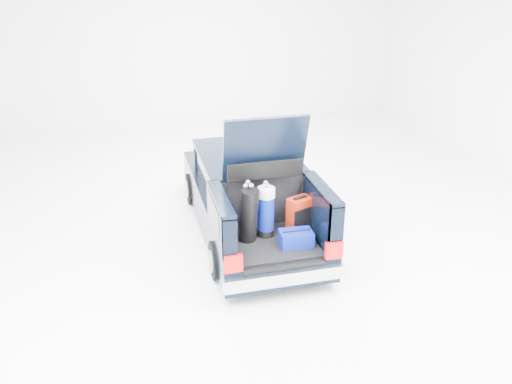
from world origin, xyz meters
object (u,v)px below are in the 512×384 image
object	(u,v)px
red_suitcase	(300,216)
blue_duffel	(296,238)
car	(248,195)
black_golf_bag	(249,215)
blue_golf_bag	(266,211)

from	to	relation	value
red_suitcase	blue_duffel	world-z (taller)	red_suitcase
car	blue_duffel	distance (m)	1.82
car	black_golf_bag	bearing A→B (deg)	-102.63
red_suitcase	blue_golf_bag	distance (m)	0.55
blue_golf_bag	blue_duffel	distance (m)	0.63
car	blue_golf_bag	world-z (taller)	car
black_golf_bag	blue_duffel	xyz separation A→B (m)	(0.66, -0.30, -0.32)
car	black_golf_bag	xyz separation A→B (m)	(-0.33, -1.48, 0.37)
red_suitcase	blue_golf_bag	size ratio (longest dim) A/B	0.68
black_golf_bag	blue_golf_bag	bearing A→B (deg)	7.33
blue_golf_bag	car	bearing A→B (deg)	73.82
black_golf_bag	car	bearing A→B (deg)	62.52
car	black_golf_bag	world-z (taller)	car
blue_golf_bag	blue_duffel	bearing A→B (deg)	-64.92
car	red_suitcase	xyz separation A→B (m)	(0.50, -1.41, 0.22)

